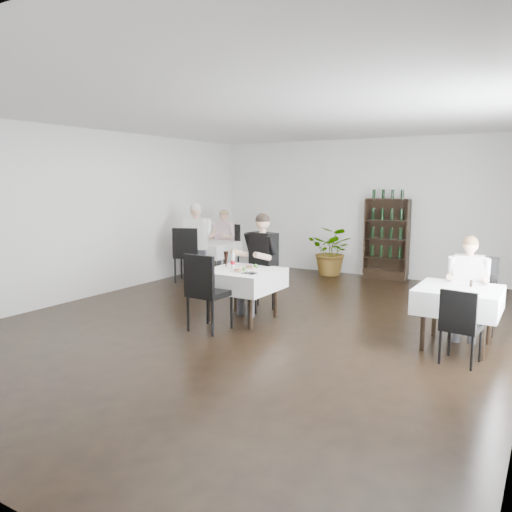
# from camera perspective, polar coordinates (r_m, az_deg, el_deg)

# --- Properties ---
(room_shell) EXTENTS (9.00, 9.00, 9.00)m
(room_shell) POSITION_cam_1_polar(r_m,az_deg,el_deg) (7.22, 0.44, 3.94)
(room_shell) COLOR black
(room_shell) RESTS_ON ground
(wine_shelf) EXTENTS (0.90, 0.28, 1.75)m
(wine_shelf) POSITION_cam_1_polar(r_m,az_deg,el_deg) (11.01, 14.69, 1.82)
(wine_shelf) COLOR black
(wine_shelf) RESTS_ON ground
(main_table) EXTENTS (1.03, 1.03, 0.77)m
(main_table) POSITION_cam_1_polar(r_m,az_deg,el_deg) (7.49, -1.55, -2.68)
(main_table) COLOR black
(main_table) RESTS_ON ground
(left_table) EXTENTS (0.98, 0.98, 0.77)m
(left_table) POSITION_cam_1_polar(r_m,az_deg,el_deg) (10.87, -5.13, 0.78)
(left_table) COLOR black
(left_table) RESTS_ON ground
(right_table) EXTENTS (0.98, 0.98, 0.77)m
(right_table) POSITION_cam_1_polar(r_m,az_deg,el_deg) (6.72, 22.12, -4.62)
(right_table) COLOR black
(right_table) RESTS_ON ground
(potted_tree) EXTENTS (0.99, 0.86, 1.10)m
(potted_tree) POSITION_cam_1_polar(r_m,az_deg,el_deg) (11.21, 8.70, 0.58)
(potted_tree) COLOR #26521C
(potted_tree) RESTS_ON ground
(main_chair_far) EXTENTS (0.54, 0.54, 0.94)m
(main_chair_far) POSITION_cam_1_polar(r_m,az_deg,el_deg) (8.14, 0.52, -2.41)
(main_chair_far) COLOR black
(main_chair_far) RESTS_ON ground
(main_chair_near) EXTENTS (0.52, 0.52, 1.10)m
(main_chair_near) POSITION_cam_1_polar(r_m,az_deg,el_deg) (6.93, -5.79, -3.61)
(main_chair_near) COLOR black
(main_chair_near) RESTS_ON ground
(left_chair_far) EXTENTS (0.60, 0.61, 1.11)m
(left_chair_far) POSITION_cam_1_polar(r_m,az_deg,el_deg) (11.41, -3.28, 1.24)
(left_chair_far) COLOR black
(left_chair_far) RESTS_ON ground
(left_chair_near) EXTENTS (0.68, 0.69, 1.14)m
(left_chair_near) POSITION_cam_1_polar(r_m,az_deg,el_deg) (10.38, -7.87, 0.55)
(left_chair_near) COLOR black
(left_chair_near) RESTS_ON ground
(right_chair_far) EXTENTS (0.53, 0.54, 1.09)m
(right_chair_far) POSITION_cam_1_polar(r_m,az_deg,el_deg) (7.26, 23.71, -3.77)
(right_chair_far) COLOR black
(right_chair_far) RESTS_ON ground
(right_chair_near) EXTENTS (0.45, 0.45, 0.88)m
(right_chair_near) POSITION_cam_1_polar(r_m,az_deg,el_deg) (6.13, 22.28, -7.01)
(right_chair_near) COLOR black
(right_chair_near) RESTS_ON ground
(diner_main) EXTENTS (0.65, 0.69, 1.59)m
(diner_main) POSITION_cam_1_polar(r_m,az_deg,el_deg) (7.86, 0.38, 0.06)
(diner_main) COLOR #414149
(diner_main) RESTS_ON ground
(diner_left_far) EXTENTS (0.54, 0.54, 1.45)m
(diner_left_far) POSITION_cam_1_polar(r_m,az_deg,el_deg) (11.33, -3.86, 2.24)
(diner_left_far) COLOR #414149
(diner_left_far) RESTS_ON ground
(diner_left_near) EXTENTS (0.70, 0.75, 1.65)m
(diner_left_near) POSITION_cam_1_polar(r_m,az_deg,el_deg) (10.39, -6.72, 2.26)
(diner_left_near) COLOR #414149
(diner_left_near) RESTS_ON ground
(diner_right_far) EXTENTS (0.54, 0.55, 1.37)m
(diner_right_far) POSITION_cam_1_polar(r_m,az_deg,el_deg) (7.19, 23.08, -2.45)
(diner_right_far) COLOR #414149
(diner_right_far) RESTS_ON ground
(plate_far) EXTENTS (0.29, 0.29, 0.07)m
(plate_far) POSITION_cam_1_polar(r_m,az_deg,el_deg) (7.55, -0.50, -1.32)
(plate_far) COLOR white
(plate_far) RESTS_ON main_table
(plate_near) EXTENTS (0.23, 0.23, 0.07)m
(plate_near) POSITION_cam_1_polar(r_m,az_deg,el_deg) (7.29, -1.87, -1.69)
(plate_near) COLOR white
(plate_near) RESTS_ON main_table
(pilsner_dark) EXTENTS (0.08, 0.08, 0.33)m
(pilsner_dark) POSITION_cam_1_polar(r_m,az_deg,el_deg) (7.54, -3.45, -0.43)
(pilsner_dark) COLOR black
(pilsner_dark) RESTS_ON main_table
(pilsner_lager) EXTENTS (0.08, 0.08, 0.33)m
(pilsner_lager) POSITION_cam_1_polar(r_m,az_deg,el_deg) (7.65, -2.57, -0.30)
(pilsner_lager) COLOR gold
(pilsner_lager) RESTS_ON main_table
(coke_bottle) EXTENTS (0.07, 0.07, 0.28)m
(coke_bottle) POSITION_cam_1_polar(r_m,az_deg,el_deg) (7.53, -2.66, -0.62)
(coke_bottle) COLOR silver
(coke_bottle) RESTS_ON main_table
(napkin_cutlery) EXTENTS (0.19, 0.20, 0.02)m
(napkin_cutlery) POSITION_cam_1_polar(r_m,az_deg,el_deg) (7.15, -0.73, -1.96)
(napkin_cutlery) COLOR black
(napkin_cutlery) RESTS_ON main_table
(pepper_mill) EXTENTS (0.04, 0.04, 0.09)m
(pepper_mill) POSITION_cam_1_polar(r_m,az_deg,el_deg) (6.80, 23.37, -2.88)
(pepper_mill) COLOR black
(pepper_mill) RESTS_ON right_table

